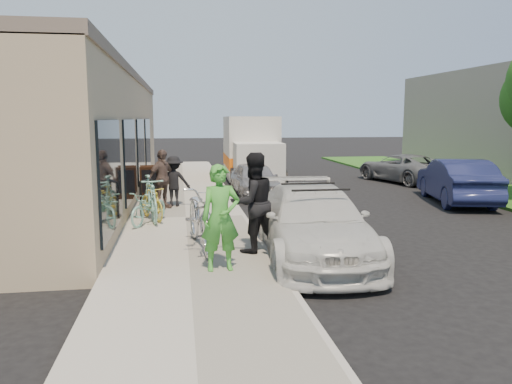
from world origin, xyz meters
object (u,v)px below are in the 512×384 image
bike_rack (146,194)px  far_car_gray (402,168)px  far_car_blue (457,181)px  cruiser_bike_b (149,207)px  sandwich_board (150,182)px  tandem_bike (201,216)px  moving_truck (252,152)px  bystander_b (162,179)px  bystander_a (174,181)px  cruiser_bike_a (150,198)px  cruiser_bike_c (152,203)px  sedan_white (313,223)px  man_standing (253,202)px  sedan_silver (255,180)px  woman_rider (221,218)px

bike_rack → far_car_gray: bearing=33.2°
far_car_blue → cruiser_bike_b: far_car_blue is taller
sandwich_board → cruiser_bike_b: sandwich_board is taller
tandem_bike → far_car_blue: bearing=23.6°
moving_truck → cruiser_bike_b: bearing=-111.2°
far_car_blue → bystander_b: bearing=15.8°
far_car_blue → tandem_bike: tandem_bike is taller
bike_rack → bystander_b: size_ratio=0.57×
bystander_a → sandwich_board: bearing=-59.0°
moving_truck → cruiser_bike_a: 9.76m
cruiser_bike_c → bystander_b: size_ratio=0.87×
far_car_blue → cruiser_bike_c: (-9.62, -2.07, -0.13)m
far_car_blue → moving_truck: bearing=-36.4°
moving_truck → far_car_blue: moving_truck is taller
bike_rack → sedan_white: 5.39m
cruiser_bike_a → cruiser_bike_c: (0.03, 0.09, -0.12)m
far_car_gray → man_standing: 13.58m
sedan_white → far_car_blue: size_ratio=1.13×
tandem_bike → sedan_silver: bearing=66.1°
bike_rack → cruiser_bike_c: (0.18, -0.61, -0.14)m
bystander_a → tandem_bike: bearing=101.4°
sandwich_board → cruiser_bike_a: size_ratio=0.56×
sandwich_board → cruiser_bike_c: sandwich_board is taller
tandem_bike → far_car_gray: bearing=41.7°
tandem_bike → cruiser_bike_c: 3.21m
sandwich_board → man_standing: bearing=-73.2°
far_car_blue → woman_rider: woman_rider is taller
sandwich_board → woman_rider: bearing=-80.5°
tandem_bike → bike_rack: bearing=102.8°
moving_truck → bystander_b: (-3.64, -7.21, -0.24)m
sedan_white → woman_rider: woman_rider is taller
tandem_bike → cruiser_bike_c: (-1.13, 2.99, -0.21)m
moving_truck → man_standing: moving_truck is taller
sedan_silver → cruiser_bike_b: sedan_silver is taller
tandem_bike → cruiser_bike_b: tandem_bike is taller
cruiser_bike_a → woman_rider: bearing=-84.0°
sedan_silver → man_standing: 7.82m
cruiser_bike_a → tandem_bike: bearing=-79.9°
woman_rider → cruiser_bike_b: 4.31m
far_car_gray → man_standing: size_ratio=2.25×
sedan_silver → moving_truck: (0.54, 4.56, 0.64)m
sandwich_board → sedan_silver: (3.55, 0.75, -0.08)m
sedan_silver → tandem_bike: (-2.18, -7.27, 0.20)m
woman_rider → bystander_a: (-0.84, 6.48, -0.17)m
cruiser_bike_a → moving_truck: bearing=54.7°
bike_rack → bystander_a: bearing=61.7°
far_car_blue → tandem_bike: 9.88m
far_car_blue → far_car_gray: bearing=-83.5°
sandwich_board → sedan_white: size_ratio=0.21×
sandwich_board → bike_rack: bearing=-90.8°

